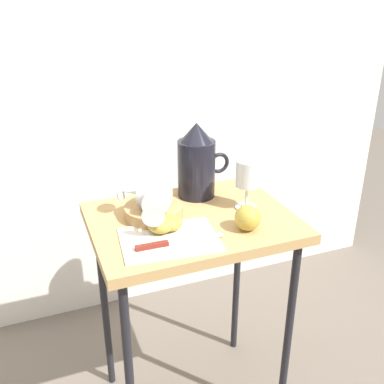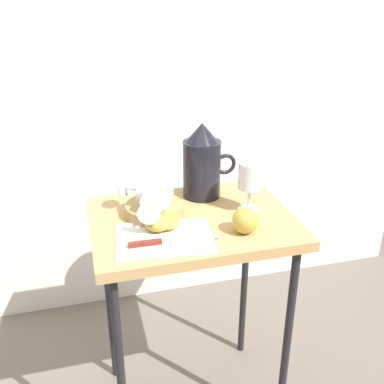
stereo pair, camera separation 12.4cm
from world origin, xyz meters
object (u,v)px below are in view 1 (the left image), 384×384
object	(u,v)px
pitcher	(197,167)
wine_glass_upright	(248,177)
knife	(167,244)
table	(192,241)
wine_glass_tipped_far	(153,195)
apple_half_right	(169,223)
wine_glass_tipped_near	(155,199)
basket_tray	(154,211)
apple_whole	(248,218)
apple_half_left	(161,225)

from	to	relation	value
pitcher	wine_glass_upright	bearing A→B (deg)	-53.26
knife	table	bearing A→B (deg)	46.90
wine_glass_tipped_far	apple_half_right	size ratio (longest dim) A/B	2.13
pitcher	wine_glass_tipped_near	distance (m)	0.21
pitcher	knife	xyz separation A→B (m)	(-0.18, -0.26, -0.09)
wine_glass_tipped_near	knife	xyz separation A→B (m)	(-0.01, -0.14, -0.06)
table	basket_tray	world-z (taller)	basket_tray
apple_half_right	table	bearing A→B (deg)	29.68
apple_whole	pitcher	bearing A→B (deg)	100.17
basket_tray	apple_whole	xyz separation A→B (m)	(0.21, -0.16, 0.02)
basket_tray	wine_glass_tipped_far	size ratio (longest dim) A/B	1.10
basket_tray	table	bearing A→B (deg)	-23.19
wine_glass_tipped_near	apple_half_left	bearing A→B (deg)	-93.99
wine_glass_upright	apple_whole	distance (m)	0.15
pitcher	apple_half_right	bearing A→B (deg)	-129.31
pitcher	knife	world-z (taller)	pitcher
wine_glass_tipped_far	apple_half_left	bearing A→B (deg)	-93.48
apple_half_left	apple_whole	distance (m)	0.23
pitcher	wine_glass_tipped_near	world-z (taller)	pitcher
wine_glass_tipped_near	basket_tray	bearing A→B (deg)	82.75
table	wine_glass_upright	xyz separation A→B (m)	(0.17, -0.00, 0.18)
table	pitcher	xyz separation A→B (m)	(0.07, 0.14, 0.17)
wine_glass_upright	wine_glass_tipped_far	size ratio (longest dim) A/B	0.99
table	apple_half_right	world-z (taller)	apple_half_right
table	knife	world-z (taller)	knife
wine_glass_tipped_far	wine_glass_upright	bearing A→B (deg)	-7.22
table	apple_whole	size ratio (longest dim) A/B	10.04
pitcher	apple_whole	world-z (taller)	pitcher
pitcher	basket_tray	bearing A→B (deg)	-150.64
apple_whole	wine_glass_tipped_far	bearing A→B (deg)	145.08
table	pitcher	bearing A→B (deg)	63.55
apple_whole	knife	distance (m)	0.23
wine_glass_tipped_near	apple_half_right	bearing A→B (deg)	-70.44
table	apple_half_right	xyz separation A→B (m)	(-0.08, -0.05, 0.10)
wine_glass_upright	wine_glass_tipped_near	bearing A→B (deg)	177.35
wine_glass_tipped_far	apple_half_left	xyz separation A→B (m)	(-0.01, -0.08, -0.05)
wine_glass_upright	knife	size ratio (longest dim) A/B	0.64
basket_tray	wine_glass_upright	xyz separation A→B (m)	(0.27, -0.04, 0.08)
basket_tray	apple_half_left	world-z (taller)	apple_half_left
basket_tray	apple_half_right	distance (m)	0.09
basket_tray	pitcher	size ratio (longest dim) A/B	0.71
table	wine_glass_tipped_far	distance (m)	0.19
wine_glass_tipped_near	wine_glass_tipped_far	bearing A→B (deg)	87.97
wine_glass_tipped_near	apple_whole	size ratio (longest dim) A/B	2.31
wine_glass_tipped_far	basket_tray	bearing A→B (deg)	70.38
apple_half_left	wine_glass_upright	bearing A→B (deg)	10.03
wine_glass_tipped_near	knife	distance (m)	0.15
basket_tray	wine_glass_tipped_far	distance (m)	0.06
pitcher	apple_half_left	size ratio (longest dim) A/B	3.31
table	wine_glass_tipped_far	bearing A→B (deg)	161.76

